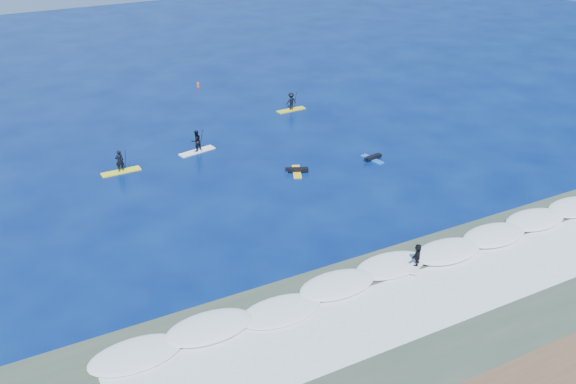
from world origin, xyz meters
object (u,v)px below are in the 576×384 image
prone_paddler_far (372,158)px  prone_paddler_near (297,170)px  sup_paddler_left (120,164)px  sup_paddler_right (291,103)px  marker_buoy (198,85)px  wave_surfer (417,256)px  sup_paddler_center (196,143)px

prone_paddler_far → prone_paddler_near: bearing=73.8°
sup_paddler_left → sup_paddler_right: sup_paddler_left is taller
prone_paddler_near → sup_paddler_left: bearing=86.6°
sup_paddler_left → marker_buoy: size_ratio=4.67×
prone_paddler_far → marker_buoy: size_ratio=3.49×
prone_paddler_near → wave_surfer: bearing=-155.7°
prone_paddler_near → marker_buoy: bearing=22.6°
sup_paddler_center → prone_paddler_far: (12.26, -8.41, -0.68)m
prone_paddler_far → marker_buoy: 25.72m
sup_paddler_left → sup_paddler_center: (6.81, 0.95, 0.16)m
prone_paddler_far → marker_buoy: marker_buoy is taller
sup_paddler_center → marker_buoy: size_ratio=4.94×
sup_paddler_left → prone_paddler_far: bearing=-22.1°
sup_paddler_right → marker_buoy: sup_paddler_right is taller
sup_paddler_center → prone_paddler_near: size_ratio=1.38×
sup_paddler_center → sup_paddler_right: 13.09m
marker_buoy → prone_paddler_far: bearing=-77.0°
sup_paddler_left → wave_surfer: bearing=-61.4°
sup_paddler_center → prone_paddler_near: 9.42m
prone_paddler_far → marker_buoy: bearing=4.1°
sup_paddler_right → prone_paddler_near: 14.36m
sup_paddler_right → prone_paddler_far: bearing=-91.2°
sup_paddler_left → wave_surfer: sup_paddler_left is taller
prone_paddler_far → wave_surfer: (-6.79, -14.44, 0.69)m
sup_paddler_right → marker_buoy: (-5.49, 11.36, -0.53)m
prone_paddler_near → marker_buoy: 24.22m
sup_paddler_center → prone_paddler_far: bearing=-45.6°
marker_buoy → sup_paddler_left: bearing=-127.1°
prone_paddler_near → marker_buoy: marker_buoy is taller
marker_buoy → wave_surfer: bearing=-91.5°
sup_paddler_center → sup_paddler_right: (11.97, 5.29, -0.02)m
sup_paddler_center → wave_surfer: 23.50m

